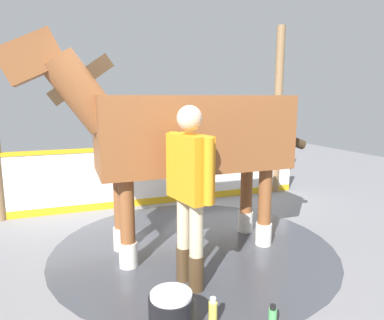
{
  "coord_description": "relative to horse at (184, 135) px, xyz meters",
  "views": [
    {
      "loc": [
        -1.43,
        -3.97,
        1.82
      ],
      "look_at": [
        -0.07,
        -0.62,
        1.17
      ],
      "focal_mm": 32.69,
      "sensor_mm": 36.0,
      "label": 1
    }
  ],
  "objects": [
    {
      "name": "wash_bucket",
      "position": [
        -0.65,
        -1.43,
        -1.22
      ],
      "size": [
        0.35,
        0.35,
        0.34
      ],
      "color": "black",
      "rests_on": "ground"
    },
    {
      "name": "ground_plane",
      "position": [
        0.01,
        0.22,
        -1.4
      ],
      "size": [
        16.0,
        16.0,
        0.02
      ],
      "primitive_type": "cube",
      "color": "gray"
    },
    {
      "name": "roof_post_far",
      "position": [
        2.58,
        1.8,
        0.16
      ],
      "size": [
        0.16,
        0.16,
        3.1
      ],
      "primitive_type": "cylinder",
      "color": "olive",
      "rests_on": "ground"
    },
    {
      "name": "barrier_wall",
      "position": [
        0.19,
        1.88,
        -0.92
      ],
      "size": [
        5.4,
        0.29,
        1.02
      ],
      "color": "white",
      "rests_on": "ground"
    },
    {
      "name": "handler",
      "position": [
        -0.25,
        -0.8,
        -0.37
      ],
      "size": [
        0.31,
        0.69,
        1.75
      ],
      "rotation": [
        0.0,
        0.0,
        6.47
      ],
      "color": "#47331E",
      "rests_on": "ground"
    },
    {
      "name": "horse",
      "position": [
        0.0,
        0.0,
        0.0
      ],
      "size": [
        3.56,
        0.93,
        2.47
      ],
      "rotation": [
        0.0,
        0.0,
        3.1
      ],
      "color": "brown",
      "rests_on": "ground"
    },
    {
      "name": "bottle_spray",
      "position": [
        0.11,
        -1.67,
        -1.3
      ],
      "size": [
        0.07,
        0.07,
        0.2
      ],
      "color": "#4CA559",
      "rests_on": "ground"
    },
    {
      "name": "wet_patch",
      "position": [
        0.12,
        -0.0,
        -1.39
      ],
      "size": [
        3.42,
        3.42,
        0.0
      ],
      "primitive_type": "cylinder",
      "color": "#42444C",
      "rests_on": "ground"
    },
    {
      "name": "bottle_shampoo",
      "position": [
        -0.31,
        -1.44,
        -1.28
      ],
      "size": [
        0.07,
        0.07,
        0.23
      ],
      "color": "#D8CC4C",
      "rests_on": "ground"
    }
  ]
}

